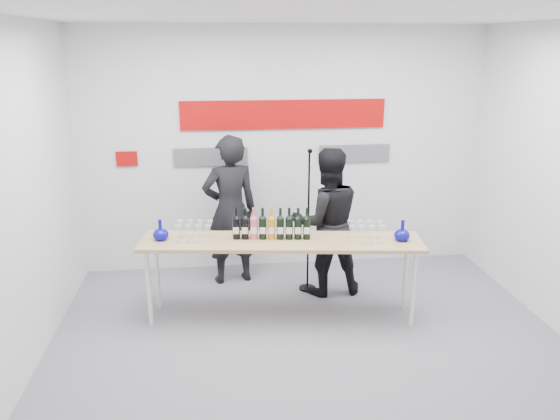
{
  "coord_description": "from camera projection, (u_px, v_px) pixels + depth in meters",
  "views": [
    {
      "loc": [
        -0.84,
        -4.63,
        2.78
      ],
      "look_at": [
        -0.21,
        0.64,
        1.15
      ],
      "focal_mm": 35.0,
      "sensor_mm": 36.0,
      "label": 1
    }
  ],
  "objects": [
    {
      "name": "ground",
      "position": [
        309.0,
        341.0,
        5.31
      ],
      "size": [
        5.0,
        5.0,
        0.0
      ],
      "primitive_type": "plane",
      "color": "slate",
      "rests_on": "ground"
    },
    {
      "name": "back_wall",
      "position": [
        283.0,
        151.0,
        6.77
      ],
      "size": [
        5.0,
        0.04,
        3.0
      ],
      "primitive_type": "cube",
      "color": "silver",
      "rests_on": "ground"
    },
    {
      "name": "signage",
      "position": [
        279.0,
        126.0,
        6.64
      ],
      "size": [
        3.38,
        0.02,
        0.79
      ],
      "color": "#A80807",
      "rests_on": "back_wall"
    },
    {
      "name": "tasting_table",
      "position": [
        281.0,
        246.0,
        5.57
      ],
      "size": [
        2.92,
        0.93,
        0.86
      ],
      "rotation": [
        0.0,
        0.0,
        -0.13
      ],
      "color": "tan",
      "rests_on": "ground"
    },
    {
      "name": "wine_bottles",
      "position": [
        271.0,
        223.0,
        5.54
      ],
      "size": [
        0.8,
        0.17,
        0.33
      ],
      "rotation": [
        0.0,
        0.0,
        -0.13
      ],
      "color": "black",
      "rests_on": "tasting_table"
    },
    {
      "name": "decanter_left",
      "position": [
        160.0,
        230.0,
        5.53
      ],
      "size": [
        0.16,
        0.16,
        0.21
      ],
      "primitive_type": null,
      "color": "#090893",
      "rests_on": "tasting_table"
    },
    {
      "name": "decanter_right",
      "position": [
        402.0,
        230.0,
        5.51
      ],
      "size": [
        0.16,
        0.16,
        0.21
      ],
      "primitive_type": null,
      "color": "#090893",
      "rests_on": "tasting_table"
    },
    {
      "name": "glasses_left",
      "position": [
        194.0,
        231.0,
        5.53
      ],
      "size": [
        0.38,
        0.26,
        0.18
      ],
      "color": "silver",
      "rests_on": "tasting_table"
    },
    {
      "name": "glasses_right",
      "position": [
        366.0,
        232.0,
        5.52
      ],
      "size": [
        0.38,
        0.26,
        0.18
      ],
      "color": "silver",
      "rests_on": "tasting_table"
    },
    {
      "name": "presenter_left",
      "position": [
        230.0,
        210.0,
        6.42
      ],
      "size": [
        0.73,
        0.56,
        1.79
      ],
      "primitive_type": "imported",
      "rotation": [
        0.0,
        0.0,
        3.36
      ],
      "color": "black",
      "rests_on": "ground"
    },
    {
      "name": "presenter_right",
      "position": [
        327.0,
        222.0,
        6.15
      ],
      "size": [
        0.87,
        0.7,
        1.69
      ],
      "primitive_type": "imported",
      "rotation": [
        0.0,
        0.0,
        3.22
      ],
      "color": "black",
      "rests_on": "ground"
    },
    {
      "name": "mic_stand",
      "position": [
        308.0,
        248.0,
        6.28
      ],
      "size": [
        0.2,
        0.2,
        1.68
      ],
      "rotation": [
        0.0,
        0.0,
        0.42
      ],
      "color": "black",
      "rests_on": "ground"
    }
  ]
}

